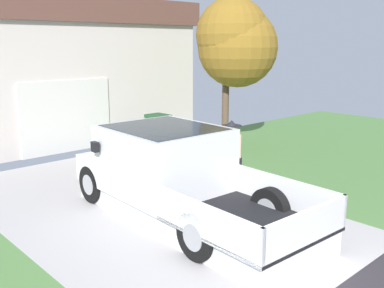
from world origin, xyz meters
name	(u,v)px	position (x,y,z in m)	size (l,w,h in m)	color
pickup_truck	(172,175)	(0.30, 3.67, 0.79)	(2.22, 5.39, 1.73)	white
person_with_hat	(231,154)	(1.86, 3.52, 0.99)	(0.47, 0.43, 1.73)	black
handbag	(231,196)	(1.63, 3.30, 0.14)	(0.37, 0.17, 0.46)	tan
house_with_garage	(18,69)	(1.14, 13.08, 2.42)	(11.31, 6.79, 4.79)	beige
front_yard_tree	(235,40)	(5.54, 6.76, 3.44)	(2.58, 2.52, 4.74)	brown
wheeled_trash_bin	(158,130)	(3.67, 8.34, 0.59)	(0.60, 0.72, 1.08)	#286B38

